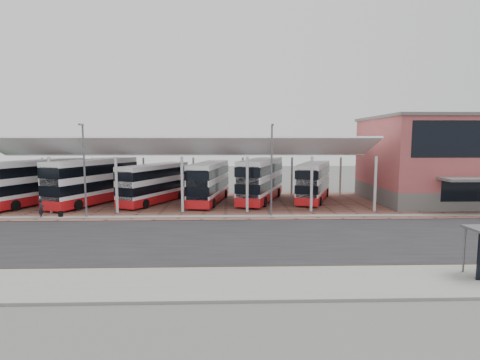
{
  "coord_description": "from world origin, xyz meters",
  "views": [
    {
      "loc": [
        -1.67,
        -25.82,
        6.75
      ],
      "look_at": [
        -0.7,
        7.28,
        3.17
      ],
      "focal_mm": 28.0,
      "sensor_mm": 36.0,
      "label": 1
    }
  ],
  "objects": [
    {
      "name": "pedestrian",
      "position": [
        -17.77,
        6.21,
        0.91
      ],
      "size": [
        0.58,
        0.72,
        1.7
      ],
      "primitive_type": "imported",
      "rotation": [
        0.0,
        0.0,
        1.89
      ],
      "color": "black",
      "rests_on": "forecourt"
    },
    {
      "name": "yellow_line_near",
      "position": [
        0.0,
        -7.0,
        0.03
      ],
      "size": [
        120.0,
        0.12,
        0.01
      ],
      "primitive_type": "cube",
      "color": "gold",
      "rests_on": "road"
    },
    {
      "name": "lamp_west",
      "position": [
        -14.0,
        6.27,
        4.36
      ],
      "size": [
        0.16,
        0.9,
        8.07
      ],
      "color": "#585A5F",
      "rests_on": "ground"
    },
    {
      "name": "bus_1",
      "position": [
        -15.86,
        13.48,
        2.38
      ],
      "size": [
        6.75,
        11.46,
        4.67
      ],
      "rotation": [
        0.0,
        0.0,
        -0.39
      ],
      "color": "white",
      "rests_on": "forecourt"
    },
    {
      "name": "canopy",
      "position": [
        -6.0,
        13.94,
        5.8
      ],
      "size": [
        37.0,
        11.63,
        7.07
      ],
      "color": "silver",
      "rests_on": "ground"
    },
    {
      "name": "yellow_line_far",
      "position": [
        0.0,
        -6.7,
        0.03
      ],
      "size": [
        120.0,
        0.12,
        0.01
      ],
      "primitive_type": "cube",
      "color": "gold",
      "rests_on": "road"
    },
    {
      "name": "bus_4",
      "position": [
        1.82,
        14.7,
        2.34
      ],
      "size": [
        6.0,
        11.39,
        4.6
      ],
      "rotation": [
        0.0,
        0.0,
        -0.33
      ],
      "color": "white",
      "rests_on": "forecourt"
    },
    {
      "name": "suitcase",
      "position": [
        -16.2,
        6.32,
        0.34
      ],
      "size": [
        0.33,
        0.24,
        0.57
      ],
      "primitive_type": "cube",
      "color": "black",
      "rests_on": "forecourt"
    },
    {
      "name": "forecourt",
      "position": [
        2.0,
        13.0,
        0.03
      ],
      "size": [
        72.0,
        16.0,
        0.06
      ],
      "primitive_type": "cube",
      "color": "brown",
      "rests_on": "ground"
    },
    {
      "name": "north_kerb",
      "position": [
        0.0,
        6.2,
        0.07
      ],
      "size": [
        120.0,
        0.8,
        0.14
      ],
      "primitive_type": "cube",
      "color": "slate",
      "rests_on": "ground"
    },
    {
      "name": "ground",
      "position": [
        0.0,
        0.0,
        0.0
      ],
      "size": [
        140.0,
        140.0,
        0.0
      ],
      "primitive_type": "plane",
      "color": "#4A4D48"
    },
    {
      "name": "sidewalk",
      "position": [
        0.0,
        -9.0,
        0.07
      ],
      "size": [
        120.0,
        4.0,
        0.14
      ],
      "primitive_type": "cube",
      "color": "slate",
      "rests_on": "ground"
    },
    {
      "name": "bus_3",
      "position": [
        -3.81,
        13.93,
        2.18
      ],
      "size": [
        4.12,
        10.62,
        4.27
      ],
      "rotation": [
        0.0,
        0.0,
        -0.17
      ],
      "color": "white",
      "rests_on": "forecourt"
    },
    {
      "name": "road",
      "position": [
        0.0,
        -1.0,
        0.01
      ],
      "size": [
        120.0,
        14.0,
        0.02
      ],
      "primitive_type": "cube",
      "color": "black",
      "rests_on": "ground"
    },
    {
      "name": "bus_5",
      "position": [
        7.65,
        14.87,
        2.12
      ],
      "size": [
        5.76,
        10.25,
        4.15
      ],
      "rotation": [
        0.0,
        0.0,
        -0.36
      ],
      "color": "white",
      "rests_on": "forecourt"
    },
    {
      "name": "lamp_east",
      "position": [
        2.0,
        6.27,
        4.36
      ],
      "size": [
        0.16,
        0.9,
        8.07
      ],
      "color": "#585A5F",
      "rests_on": "ground"
    },
    {
      "name": "terminal",
      "position": [
        23.0,
        13.92,
        4.66
      ],
      "size": [
        18.4,
        14.4,
        9.25
      ],
      "color": "#5E5B59",
      "rests_on": "ground"
    },
    {
      "name": "bus_2",
      "position": [
        -9.56,
        13.79,
        2.1
      ],
      "size": [
        6.2,
        10.02,
        4.11
      ],
      "rotation": [
        0.0,
        0.0,
        -0.43
      ],
      "color": "white",
      "rests_on": "forecourt"
    },
    {
      "name": "bus_0",
      "position": [
        -21.81,
        13.4,
        2.34
      ],
      "size": [
        6.4,
        11.29,
        4.58
      ],
      "rotation": [
        0.0,
        0.0,
        -0.37
      ],
      "color": "white",
      "rests_on": "forecourt"
    }
  ]
}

